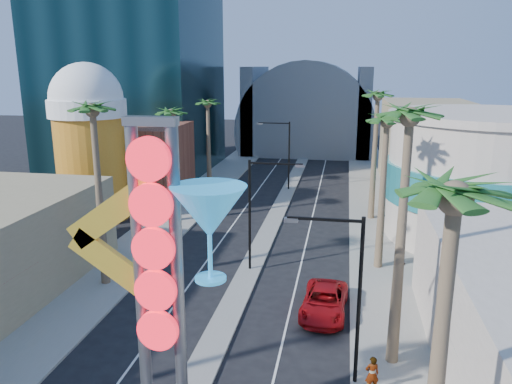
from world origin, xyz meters
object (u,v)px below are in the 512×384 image
(neon_sign, at_px, (180,268))
(pedestrian_b, at_px, (400,253))
(pedestrian_a, at_px, (372,374))
(red_pickup, at_px, (324,302))

(neon_sign, relative_size, pedestrian_b, 7.45)
(neon_sign, distance_m, pedestrian_a, 10.43)
(pedestrian_a, height_order, pedestrian_b, pedestrian_a)
(pedestrian_b, bearing_deg, red_pickup, 56.51)
(neon_sign, height_order, red_pickup, neon_sign)
(red_pickup, bearing_deg, pedestrian_a, -68.46)
(pedestrian_a, bearing_deg, neon_sign, 17.18)
(neon_sign, bearing_deg, pedestrian_a, 31.75)
(pedestrian_b, bearing_deg, pedestrian_a, 78.23)
(pedestrian_a, xyz_separation_m, pedestrian_b, (2.69, 15.42, -0.02))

